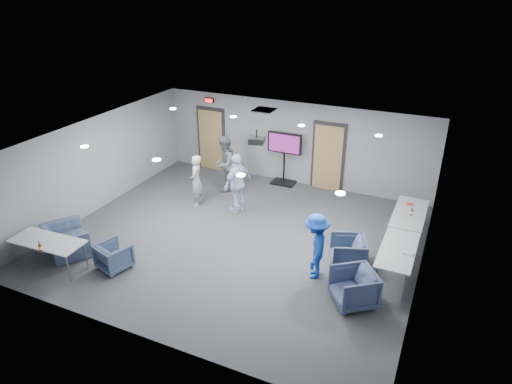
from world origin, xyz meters
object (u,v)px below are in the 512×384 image
at_px(tv_stand, 284,155).
at_px(projector, 257,140).
at_px(person_d, 316,246).
at_px(table_right_a, 409,214).
at_px(person_b, 224,164).
at_px(chair_right_c, 354,288).
at_px(table_right_b, 398,251).
at_px(bottle_front, 40,248).
at_px(chair_right_b, 348,252).
at_px(person_a, 196,181).
at_px(chair_front_b, 66,241).
at_px(person_c, 238,183).
at_px(bottle_right, 412,212).
at_px(table_front_left, 47,242).
at_px(chair_front_a, 114,256).

xyz_separation_m(tv_stand, projector, (0.27, -2.77, 1.42)).
xyz_separation_m(person_d, table_right_a, (1.68, 2.64, -0.10)).
xyz_separation_m(person_b, chair_right_c, (5.07, -3.85, -0.51)).
xyz_separation_m(table_right_b, bottle_front, (-7.16, -3.37, 0.14)).
xyz_separation_m(chair_right_b, bottle_front, (-6.06, -3.35, 0.46)).
height_order(table_right_a, projector, projector).
height_order(person_a, chair_front_b, person_a).
bearing_deg(person_b, projector, 40.79).
height_order(person_a, chair_right_c, person_a).
xyz_separation_m(person_c, table_right_a, (4.69, 0.51, -0.20)).
relative_size(person_b, chair_right_b, 2.23).
distance_m(bottle_front, projector, 5.66).
bearing_deg(bottle_right, chair_front_b, -151.38).
bearing_deg(person_c, table_front_left, -15.53).
bearing_deg(person_b, bottle_front, -22.69).
distance_m(table_front_left, bottle_front, 0.49).
height_order(chair_right_b, projector, projector).
bearing_deg(bottle_front, table_right_b, 25.21).
bearing_deg(chair_right_b, person_d, -59.70).
height_order(table_right_a, bottle_right, bottle_right).
bearing_deg(bottle_right, person_b, 172.44).
height_order(person_d, tv_stand, tv_stand).
distance_m(chair_right_b, chair_front_b, 6.84).
xyz_separation_m(person_d, table_right_b, (1.68, 0.74, -0.10)).
height_order(chair_right_c, chair_front_b, chair_right_c).
distance_m(person_d, bottle_right, 3.04).
height_order(table_right_a, bottle_front, bottle_front).
height_order(person_c, tv_stand, person_c).
bearing_deg(person_c, bottle_right, 110.77).
height_order(person_c, table_front_left, person_c).
height_order(person_c, chair_right_b, person_c).
bearing_deg(tv_stand, chair_front_b, -118.41).
bearing_deg(table_right_b, projector, 75.72).
relative_size(person_a, bottle_right, 6.71).
bearing_deg(bottle_right, table_right_a, 111.27).
bearing_deg(tv_stand, chair_right_c, -55.22).
xyz_separation_m(person_b, chair_front_b, (-1.80, -4.90, -0.54)).
relative_size(chair_right_c, chair_front_a, 1.21).
relative_size(chair_front_a, bottle_front, 2.65).
bearing_deg(person_c, person_a, -68.46).
height_order(person_a, table_right_a, person_a).
distance_m(person_b, bottle_right, 5.82).
bearing_deg(chair_right_b, person_c, -132.12).
relative_size(chair_front_b, table_front_left, 0.62).
bearing_deg(table_front_left, chair_right_c, 10.84).
relative_size(person_b, table_right_b, 0.99).
relative_size(person_a, table_front_left, 0.87).
bearing_deg(person_d, table_front_left, -82.29).
height_order(person_d, bottle_front, person_d).
bearing_deg(table_right_a, person_d, 147.44).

